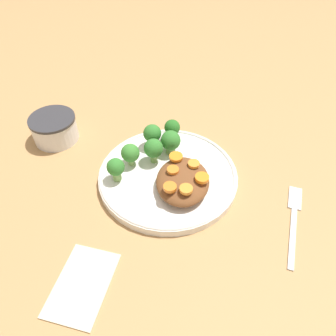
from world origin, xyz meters
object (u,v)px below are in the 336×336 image
Objects in this scene: plate at (168,175)px; fork at (294,216)px; dip_bowl at (54,127)px; napkin at (82,284)px.

plate is 0.25m from fork.
napkin is (0.34, 0.15, -0.03)m from dip_bowl.
fork and napkin have the same top height.
fork is (0.18, 0.50, -0.03)m from dip_bowl.
fork is at bearing 114.59° from napkin.
fork is 0.39m from napkin.
napkin is at bearing 127.52° from fork.
fork is 1.33× the size of napkin.
plate is 0.29m from dip_bowl.
plate is 0.26m from napkin.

